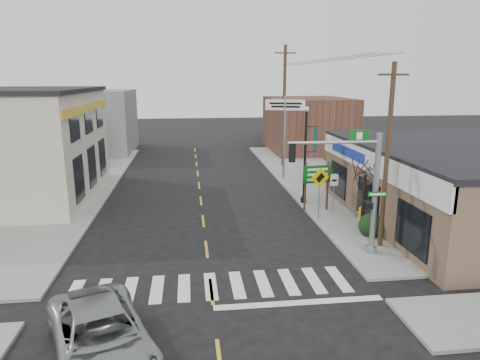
{
  "coord_description": "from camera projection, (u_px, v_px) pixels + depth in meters",
  "views": [
    {
      "loc": [
        -0.69,
        -14.34,
        7.64
      ],
      "look_at": [
        1.76,
        5.72,
        2.8
      ],
      "focal_mm": 32.0,
      "sensor_mm": 36.0,
      "label": 1
    }
  ],
  "objects": [
    {
      "name": "guide_sign",
      "position": [
        317.0,
        179.0,
        24.5
      ],
      "size": [
        1.64,
        0.14,
        2.87
      ],
      "rotation": [
        0.0,
        0.0,
        0.11
      ],
      "color": "#463020",
      "rests_on": "sidewalk_right"
    },
    {
      "name": "fire_hydrant",
      "position": [
        361.0,
        213.0,
        23.08
      ],
      "size": [
        0.24,
        0.24,
        0.76
      ],
      "rotation": [
        0.0,
        0.0,
        -0.13
      ],
      "color": "gold",
      "rests_on": "sidewalk_right"
    },
    {
      "name": "utility_pole_near",
      "position": [
        387.0,
        156.0,
        18.71
      ],
      "size": [
        1.42,
        0.21,
        8.18
      ],
      "rotation": [
        0.0,
        0.0,
        0.12
      ],
      "color": "#4A2D1E",
      "rests_on": "sidewalk_right"
    },
    {
      "name": "bldg_distant_right",
      "position": [
        308.0,
        125.0,
        45.43
      ],
      "size": [
        8.0,
        10.0,
        5.6
      ],
      "primitive_type": "cube",
      "color": "brown",
      "rests_on": "ground"
    },
    {
      "name": "center_line",
      "position": [
        203.0,
        221.0,
        23.43
      ],
      "size": [
        0.12,
        56.0,
        0.01
      ],
      "primitive_type": "cube",
      "color": "gold",
      "rests_on": "ground"
    },
    {
      "name": "lamp_post",
      "position": [
        306.0,
        148.0,
        25.72
      ],
      "size": [
        0.76,
        0.6,
        5.86
      ],
      "rotation": [
        0.0,
        0.0,
        -0.14
      ],
      "color": "black",
      "rests_on": "sidewalk_right"
    },
    {
      "name": "shrub_back",
      "position": [
        364.0,
        200.0,
        25.46
      ],
      "size": [
        1.11,
        1.11,
        0.83
      ],
      "primitive_type": "ellipsoid",
      "color": "black",
      "rests_on": "sidewalk_right"
    },
    {
      "name": "sidewalk_right",
      "position": [
        332.0,
        191.0,
        29.3
      ],
      "size": [
        6.0,
        38.0,
        0.13
      ],
      "primitive_type": "cube",
      "color": "gray",
      "rests_on": "ground"
    },
    {
      "name": "bldg_distant_left",
      "position": [
        88.0,
        122.0,
        44.56
      ],
      "size": [
        9.0,
        10.0,
        6.4
      ],
      "primitive_type": "cube",
      "color": "slate",
      "rests_on": "ground"
    },
    {
      "name": "suv",
      "position": [
        101.0,
        337.0,
        11.69
      ],
      "size": [
        4.21,
        5.89,
        1.49
      ],
      "primitive_type": "imported",
      "rotation": [
        0.0,
        0.0,
        0.36
      ],
      "color": "#949698",
      "rests_on": "ground"
    },
    {
      "name": "thrift_store",
      "position": [
        477.0,
        187.0,
        22.74
      ],
      "size": [
        12.0,
        14.0,
        4.0
      ],
      "primitive_type": "cube",
      "color": "brown",
      "rests_on": "ground"
    },
    {
      "name": "bare_tree",
      "position": [
        366.0,
        165.0,
        21.25
      ],
      "size": [
        2.09,
        2.09,
        4.18
      ],
      "rotation": [
        0.0,
        0.0,
        -0.2
      ],
      "color": "black",
      "rests_on": "sidewalk_right"
    },
    {
      "name": "ground",
      "position": [
        211.0,
        291.0,
        15.71
      ],
      "size": [
        140.0,
        140.0,
        0.0
      ],
      "primitive_type": "plane",
      "color": "black",
      "rests_on": "ground"
    },
    {
      "name": "ped_crossing_sign",
      "position": [
        320.0,
        184.0,
        23.05
      ],
      "size": [
        1.1,
        0.08,
        2.83
      ],
      "rotation": [
        0.0,
        0.0,
        0.22
      ],
      "color": "gray",
      "rests_on": "sidewalk_right"
    },
    {
      "name": "crosswalk",
      "position": [
        211.0,
        286.0,
        16.09
      ],
      "size": [
        11.0,
        2.2,
        0.01
      ],
      "primitive_type": "cube",
      "color": "silver",
      "rests_on": "ground"
    },
    {
      "name": "utility_pole_far",
      "position": [
        284.0,
        105.0,
        36.36
      ],
      "size": [
        1.77,
        0.27,
        10.19
      ],
      "rotation": [
        0.0,
        0.0,
        0.04
      ],
      "color": "#46261C",
      "rests_on": "sidewalk_right"
    },
    {
      "name": "traffic_signal_pole",
      "position": [
        362.0,
        181.0,
        18.07
      ],
      "size": [
        4.29,
        0.36,
        5.43
      ],
      "rotation": [
        0.0,
        0.0,
        -0.02
      ],
      "color": "gray",
      "rests_on": "sidewalk_right"
    },
    {
      "name": "sidewalk_left",
      "position": [
        59.0,
        200.0,
        27.18
      ],
      "size": [
        6.0,
        38.0,
        0.13
      ],
      "primitive_type": "cube",
      "color": "gray",
      "rests_on": "ground"
    },
    {
      "name": "dance_center_sign",
      "position": [
        285.0,
        116.0,
        31.74
      ],
      "size": [
        2.93,
        0.18,
        6.23
      ],
      "rotation": [
        0.0,
        0.0,
        -0.33
      ],
      "color": "gray",
      "rests_on": "sidewalk_right"
    },
    {
      "name": "shrub_front",
      "position": [
        371.0,
        226.0,
        20.93
      ],
      "size": [
        1.23,
        1.23,
        0.92
      ],
      "primitive_type": "ellipsoid",
      "color": "#16321A",
      "rests_on": "sidewalk_right"
    }
  ]
}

